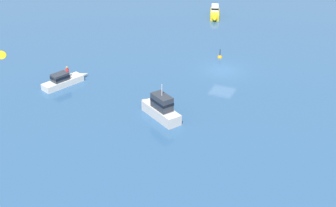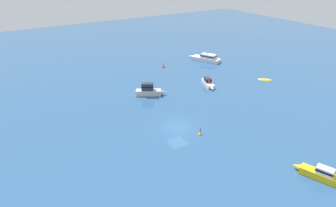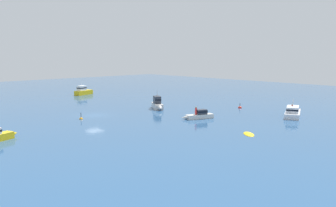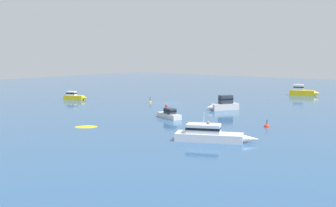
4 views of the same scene
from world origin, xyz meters
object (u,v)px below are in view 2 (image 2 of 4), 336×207
at_px(powerboat_1, 208,83).
at_px(rib, 265,80).
at_px(motor_cruiser_1, 206,58).
at_px(mooring_buoy, 163,67).
at_px(channel_buoy, 200,134).
at_px(powerboat, 318,173).
at_px(launch, 150,90).

bearing_deg(powerboat_1, rib, 92.31).
distance_m(powerboat_1, motor_cruiser_1, 14.87).
bearing_deg(mooring_buoy, channel_buoy, 159.28).
relative_size(powerboat_1, motor_cruiser_1, 0.65).
height_order(rib, mooring_buoy, mooring_buoy).
distance_m(powerboat, launch, 29.04).
distance_m(channel_buoy, mooring_buoy, 28.11).
bearing_deg(motor_cruiser_1, channel_buoy, 115.87).
bearing_deg(powerboat_1, powerboat, 6.65).
height_order(launch, channel_buoy, launch).
xyz_separation_m(powerboat_1, motor_cruiser_1, (11.95, -8.85, 0.16)).
bearing_deg(powerboat, mooring_buoy, -25.61).
height_order(powerboat, motor_cruiser_1, motor_cruiser_1).
distance_m(launch, rib, 23.23).
height_order(powerboat_1, motor_cruiser_1, motor_cruiser_1).
distance_m(powerboat_1, mooring_buoy, 13.30).
bearing_deg(mooring_buoy, powerboat_1, -172.04).
relative_size(launch, powerboat_1, 0.98).
relative_size(powerboat, powerboat_1, 0.91).
xyz_separation_m(motor_cruiser_1, mooring_buoy, (1.22, 10.69, -0.68)).
distance_m(motor_cruiser_1, channel_buoy, 32.49).
bearing_deg(motor_cruiser_1, launch, 91.90).
bearing_deg(powerboat, rib, -56.29).
xyz_separation_m(channel_buoy, mooring_buoy, (26.29, -9.95, -0.01)).
relative_size(launch, motor_cruiser_1, 0.64).
xyz_separation_m(rib, mooring_buoy, (16.73, 13.05, 0.01)).
xyz_separation_m(powerboat, channel_buoy, (13.64, 5.44, -0.60)).
xyz_separation_m(rib, channel_buoy, (-9.56, 22.99, 0.02)).
relative_size(powerboat, channel_buoy, 3.84).
distance_m(rib, powerboat_1, 11.77).
bearing_deg(mooring_buoy, launch, 139.92).
distance_m(rib, mooring_buoy, 21.22).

